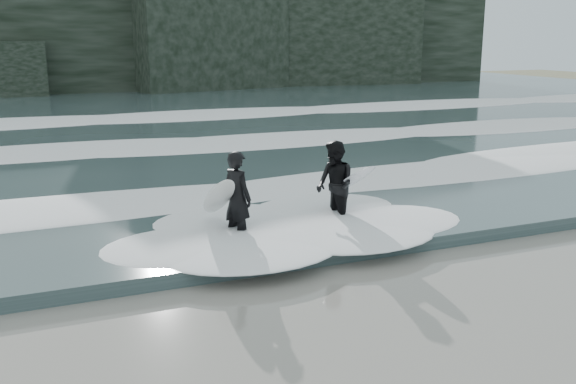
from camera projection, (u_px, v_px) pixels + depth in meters
name	position (u px, v px, depth m)	size (l,w,h in m)	color
ground	(402.00, 333.00, 9.63)	(120.00, 120.00, 0.00)	olive
sea	(117.00, 114.00, 35.59)	(90.00, 52.00, 0.30)	#344547
headland	(81.00, 28.00, 49.68)	(70.00, 9.00, 10.00)	black
foam_near	(224.00, 184.00, 17.60)	(60.00, 3.20, 0.20)	white
foam_mid	(168.00, 144.00, 23.87)	(60.00, 4.00, 0.24)	white
foam_far	(129.00, 117.00, 31.93)	(60.00, 4.80, 0.30)	white
surfer_left	(235.00, 198.00, 13.57)	(1.13, 1.91, 2.02)	black
surfer_right	(336.00, 185.00, 14.66)	(1.18, 1.82, 2.05)	black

